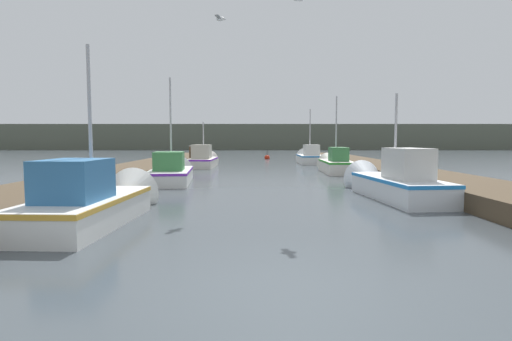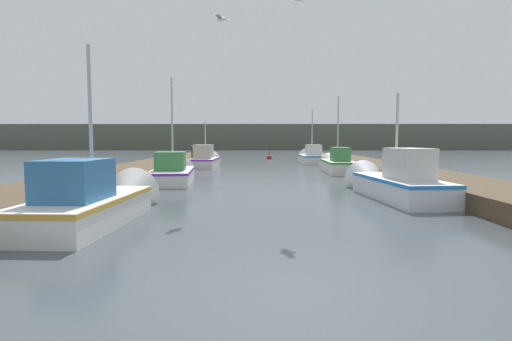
{
  "view_description": "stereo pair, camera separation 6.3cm",
  "coord_description": "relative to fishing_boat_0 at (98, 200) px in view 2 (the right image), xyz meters",
  "views": [
    {
      "loc": [
        -0.35,
        -4.81,
        1.9
      ],
      "look_at": [
        -0.4,
        11.36,
        0.62
      ],
      "focal_mm": 28.0,
      "sensor_mm": 36.0,
      "label": 1
    },
    {
      "loc": [
        -0.28,
        -4.81,
        1.9
      ],
      "look_at": [
        -0.4,
        11.36,
        0.62
      ],
      "focal_mm": 28.0,
      "sensor_mm": 36.0,
      "label": 2
    }
  ],
  "objects": [
    {
      "name": "dock_right",
      "position": [
        10.63,
        11.6,
        -0.21
      ],
      "size": [
        2.98,
        40.0,
        0.52
      ],
      "color": "#4C3D2B",
      "rests_on": "ground_plane"
    },
    {
      "name": "fishing_boat_2",
      "position": [
        -0.05,
        8.53,
        -0.05
      ],
      "size": [
        2.14,
        5.19,
        5.05
      ],
      "rotation": [
        0.0,
        0.0,
        0.1
      ],
      "color": "silver",
      "rests_on": "ground_plane"
    },
    {
      "name": "mooring_piling_0",
      "position": [
        -1.09,
        20.08,
        0.24
      ],
      "size": [
        0.29,
        0.29,
        1.42
      ],
      "color": "#473523",
      "rests_on": "ground_plane"
    },
    {
      "name": "fishing_boat_5",
      "position": [
        7.92,
        22.27,
        -0.0
      ],
      "size": [
        1.76,
        5.1,
        4.71
      ],
      "rotation": [
        0.0,
        0.0,
        -0.0
      ],
      "color": "silver",
      "rests_on": "ground_plane"
    },
    {
      "name": "channel_buoy",
      "position": [
        4.76,
        28.79,
        -0.33
      ],
      "size": [
        0.5,
        0.5,
        1.0
      ],
      "color": "red",
      "rests_on": "ground_plane"
    },
    {
      "name": "fishing_boat_4",
      "position": [
        0.11,
        18.26,
        0.01
      ],
      "size": [
        1.64,
        5.34,
        3.5
      ],
      "rotation": [
        0.0,
        0.0,
        -0.01
      ],
      "color": "silver",
      "rests_on": "ground_plane"
    },
    {
      "name": "fishing_boat_0",
      "position": [
        0.0,
        0.0,
        0.0
      ],
      "size": [
        1.77,
        5.09,
        4.41
      ],
      "rotation": [
        0.0,
        0.0,
        -0.04
      ],
      "color": "silver",
      "rests_on": "ground_plane"
    },
    {
      "name": "mooring_piling_2",
      "position": [
        9.24,
        16.3,
        0.02
      ],
      "size": [
        0.35,
        0.35,
        0.98
      ],
      "color": "#473523",
      "rests_on": "ground_plane"
    },
    {
      "name": "fishing_boat_1",
      "position": [
        8.13,
        3.84,
        0.03
      ],
      "size": [
        2.0,
        5.64,
        3.72
      ],
      "rotation": [
        0.0,
        0.0,
        0.09
      ],
      "color": "silver",
      "rests_on": "ground_plane"
    },
    {
      "name": "distant_shore_ridge",
      "position": [
        4.05,
        69.08,
        1.8
      ],
      "size": [
        120.0,
        16.0,
        4.55
      ],
      "color": "#565B4C",
      "rests_on": "ground_plane"
    },
    {
      "name": "mooring_piling_1",
      "position": [
        -0.91,
        24.4,
        0.25
      ],
      "size": [
        0.27,
        0.27,
        1.43
      ],
      "color": "#473523",
      "rests_on": "ground_plane"
    },
    {
      "name": "fishing_boat_3",
      "position": [
        8.25,
        13.72,
        -0.0
      ],
      "size": [
        1.57,
        5.17,
        4.64
      ],
      "rotation": [
        0.0,
        0.0,
        -0.02
      ],
      "color": "silver",
      "rests_on": "ground_plane"
    },
    {
      "name": "seagull_lead",
      "position": [
        2.61,
        3.35,
        5.11
      ],
      "size": [
        0.31,
        0.55,
        0.12
      ],
      "rotation": [
        0.0,
        0.0,
        1.2
      ],
      "color": "white"
    },
    {
      "name": "ground_plane",
      "position": [
        4.05,
        -4.4,
        -0.47
      ],
      "size": [
        200.0,
        200.0,
        0.0
      ],
      "color": "#3D4449"
    },
    {
      "name": "dock_left",
      "position": [
        -2.53,
        11.6,
        -0.21
      ],
      "size": [
        2.98,
        40.0,
        0.52
      ],
      "color": "#4C3D2B",
      "rests_on": "ground_plane"
    }
  ]
}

